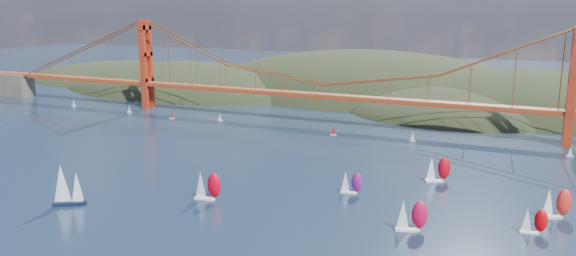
% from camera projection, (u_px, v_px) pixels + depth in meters
% --- Properties ---
extents(ground, '(1200.00, 1200.00, 0.00)m').
position_uv_depth(ground, '(94.00, 254.00, 149.80)').
color(ground, black).
rests_on(ground, ground).
extents(headlands, '(725.00, 225.00, 96.00)m').
position_uv_depth(headlands, '(437.00, 119.00, 383.19)').
color(headlands, black).
rests_on(headlands, ground).
extents(bridge, '(552.00, 12.00, 55.00)m').
position_uv_depth(bridge, '(323.00, 66.00, 304.09)').
color(bridge, '#903C19').
rests_on(bridge, ground).
extents(sloop_navy, '(10.64, 9.02, 15.55)m').
position_uv_depth(sloop_navy, '(66.00, 185.00, 184.51)').
color(sloop_navy, black).
rests_on(sloop_navy, ground).
extents(racer_0, '(9.73, 4.56, 10.98)m').
position_uv_depth(racer_0, '(207.00, 185.00, 189.83)').
color(racer_0, white).
rests_on(racer_0, ground).
extents(racer_1, '(9.47, 5.77, 10.60)m').
position_uv_depth(racer_1, '(411.00, 215.00, 163.72)').
color(racer_1, silver).
rests_on(racer_1, ground).
extents(racer_2, '(7.59, 4.02, 8.52)m').
position_uv_depth(racer_2, '(534.00, 221.00, 162.09)').
color(racer_2, white).
rests_on(racer_2, ground).
extents(racer_3, '(9.55, 6.98, 10.74)m').
position_uv_depth(racer_3, '(437.00, 169.00, 209.06)').
color(racer_3, silver).
rests_on(racer_3, ground).
extents(racer_4, '(9.63, 6.87, 10.81)m').
position_uv_depth(racer_4, '(556.00, 203.00, 173.55)').
color(racer_4, silver).
rests_on(racer_4, ground).
extents(racer_rwb, '(7.94, 3.88, 8.94)m').
position_uv_depth(racer_rwb, '(351.00, 182.00, 196.33)').
color(racer_rwb, silver).
rests_on(racer_rwb, ground).
extents(distant_boat_0, '(3.00, 2.00, 4.70)m').
position_uv_depth(distant_boat_0, '(74.00, 103.00, 362.24)').
color(distant_boat_0, silver).
rests_on(distant_boat_0, ground).
extents(distant_boat_1, '(3.00, 2.00, 4.70)m').
position_uv_depth(distant_boat_1, '(129.00, 109.00, 341.71)').
color(distant_boat_1, silver).
rests_on(distant_boat_1, ground).
extents(distant_boat_2, '(3.00, 2.00, 4.70)m').
position_uv_depth(distant_boat_2, '(172.00, 115.00, 323.86)').
color(distant_boat_2, silver).
rests_on(distant_boat_2, ground).
extents(distant_boat_3, '(3.00, 2.00, 4.70)m').
position_uv_depth(distant_boat_3, '(220.00, 117.00, 317.70)').
color(distant_boat_3, silver).
rests_on(distant_boat_3, ground).
extents(distant_boat_4, '(3.00, 2.00, 4.70)m').
position_uv_depth(distant_boat_4, '(570.00, 151.00, 243.79)').
color(distant_boat_4, silver).
rests_on(distant_boat_4, ground).
extents(distant_boat_8, '(3.00, 2.00, 4.70)m').
position_uv_depth(distant_boat_8, '(413.00, 136.00, 271.20)').
color(distant_boat_8, silver).
rests_on(distant_boat_8, ground).
extents(distant_boat_9, '(3.00, 2.00, 4.70)m').
position_uv_depth(distant_boat_9, '(333.00, 130.00, 283.73)').
color(distant_boat_9, silver).
rests_on(distant_boat_9, ground).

